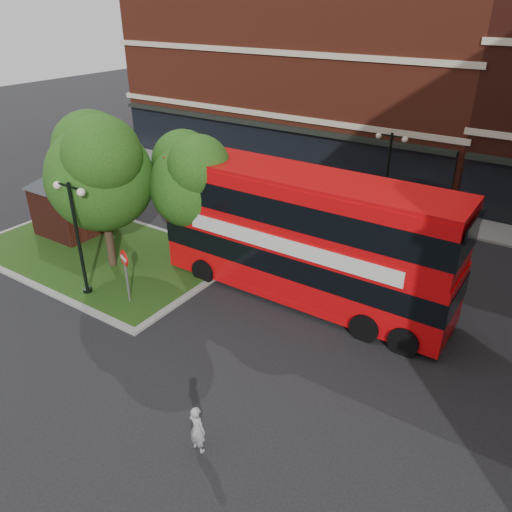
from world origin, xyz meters
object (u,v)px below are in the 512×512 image
Objects in this scene: woman at (197,429)px; car_white at (416,206)px; bus at (304,229)px; car_silver at (271,186)px.

car_white is at bearing -82.53° from woman.
bus reaches higher than woman.
car_silver is 0.81× the size of car_white.
woman reaches higher than car_silver.
woman is at bearing -79.45° from bus.
bus is 7.96× the size of woman.
car_silver is (-7.36, 9.31, -2.42)m from bus.
car_silver is (-8.94, 18.00, -0.13)m from woman.
bus is at bearing -72.81° from woman.
car_silver is at bearing -56.73° from woman.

